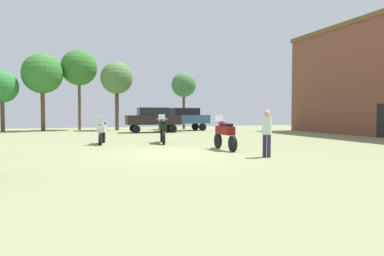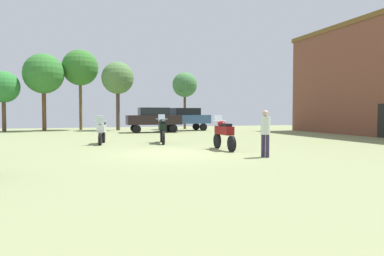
{
  "view_description": "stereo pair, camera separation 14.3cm",
  "coord_description": "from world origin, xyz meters",
  "px_view_note": "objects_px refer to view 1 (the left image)",
  "views": [
    {
      "loc": [
        -3.67,
        -13.57,
        1.63
      ],
      "look_at": [
        2.91,
        6.3,
        0.72
      ],
      "focal_mm": 33.59,
      "sensor_mm": 36.0,
      "label": 1
    },
    {
      "loc": [
        -3.54,
        -13.62,
        1.63
      ],
      "look_at": [
        2.91,
        6.3,
        0.72
      ],
      "focal_mm": 33.59,
      "sensor_mm": 36.0,
      "label": 2
    }
  ],
  "objects_px": {
    "motorcycle_2": "(225,133)",
    "motorcycle_7": "(102,130)",
    "tree_3": "(184,85)",
    "tree_2": "(2,87)",
    "tree_6": "(117,78)",
    "tree_1": "(79,68)",
    "tree_5": "(42,74)",
    "car_1": "(153,118)",
    "motorcycle_5": "(163,129)",
    "person_2": "(267,130)",
    "car_2": "(184,117)"
  },
  "relations": [
    {
      "from": "motorcycle_2",
      "to": "motorcycle_7",
      "type": "xyz_separation_m",
      "value": [
        -4.81,
        4.57,
        -0.02
      ]
    },
    {
      "from": "motorcycle_7",
      "to": "tree_3",
      "type": "xyz_separation_m",
      "value": [
        8.84,
        14.6,
        3.55
      ]
    },
    {
      "from": "tree_2",
      "to": "tree_6",
      "type": "bearing_deg",
      "value": -1.89
    },
    {
      "from": "tree_3",
      "to": "tree_6",
      "type": "relative_size",
      "value": 0.89
    },
    {
      "from": "tree_1",
      "to": "tree_5",
      "type": "xyz_separation_m",
      "value": [
        -3.05,
        -0.94,
        -0.75
      ]
    },
    {
      "from": "motorcycle_2",
      "to": "car_1",
      "type": "distance_m",
      "value": 14.23
    },
    {
      "from": "car_1",
      "to": "tree_1",
      "type": "relative_size",
      "value": 0.59
    },
    {
      "from": "tree_1",
      "to": "tree_6",
      "type": "height_order",
      "value": "tree_1"
    },
    {
      "from": "tree_2",
      "to": "tree_5",
      "type": "distance_m",
      "value": 3.35
    },
    {
      "from": "car_1",
      "to": "tree_2",
      "type": "relative_size",
      "value": 0.86
    },
    {
      "from": "motorcycle_7",
      "to": "tree_5",
      "type": "xyz_separation_m",
      "value": [
        -3.88,
        14.85,
        4.22
      ]
    },
    {
      "from": "tree_2",
      "to": "tree_3",
      "type": "height_order",
      "value": "tree_3"
    },
    {
      "from": "car_1",
      "to": "tree_5",
      "type": "xyz_separation_m",
      "value": [
        -8.6,
        5.2,
        3.77
      ]
    },
    {
      "from": "motorcycle_5",
      "to": "tree_1",
      "type": "distance_m",
      "value": 17.45
    },
    {
      "from": "car_1",
      "to": "tree_3",
      "type": "xyz_separation_m",
      "value": [
        4.12,
        4.95,
        3.1
      ]
    },
    {
      "from": "motorcycle_7",
      "to": "tree_1",
      "type": "distance_m",
      "value": 16.58
    },
    {
      "from": "motorcycle_2",
      "to": "tree_1",
      "type": "relative_size",
      "value": 0.31
    },
    {
      "from": "motorcycle_7",
      "to": "tree_5",
      "type": "relative_size",
      "value": 0.32
    },
    {
      "from": "motorcycle_2",
      "to": "person_2",
      "type": "relative_size",
      "value": 1.32
    },
    {
      "from": "motorcycle_5",
      "to": "car_2",
      "type": "height_order",
      "value": "car_2"
    },
    {
      "from": "car_1",
      "to": "motorcycle_5",
      "type": "bearing_deg",
      "value": 172.05
    },
    {
      "from": "motorcycle_7",
      "to": "tree_6",
      "type": "distance_m",
      "value": 14.86
    },
    {
      "from": "tree_1",
      "to": "tree_2",
      "type": "height_order",
      "value": "tree_1"
    },
    {
      "from": "motorcycle_5",
      "to": "motorcycle_7",
      "type": "bearing_deg",
      "value": -179.26
    },
    {
      "from": "person_2",
      "to": "tree_2",
      "type": "height_order",
      "value": "tree_2"
    },
    {
      "from": "motorcycle_5",
      "to": "car_1",
      "type": "distance_m",
      "value": 10.28
    },
    {
      "from": "car_1",
      "to": "tree_1",
      "type": "xyz_separation_m",
      "value": [
        -5.54,
        6.14,
        4.52
      ]
    },
    {
      "from": "motorcycle_5",
      "to": "tree_6",
      "type": "bearing_deg",
      "value": 102.48
    },
    {
      "from": "motorcycle_7",
      "to": "tree_2",
      "type": "bearing_deg",
      "value": -53.96
    },
    {
      "from": "motorcycle_5",
      "to": "tree_5",
      "type": "xyz_separation_m",
      "value": [
        -6.93,
        15.34,
        4.2
      ]
    },
    {
      "from": "motorcycle_5",
      "to": "tree_6",
      "type": "height_order",
      "value": "tree_6"
    },
    {
      "from": "tree_3",
      "to": "tree_6",
      "type": "xyz_separation_m",
      "value": [
        -6.46,
        -0.47,
        0.41
      ]
    },
    {
      "from": "car_2",
      "to": "tree_2",
      "type": "relative_size",
      "value": 0.89
    },
    {
      "from": "motorcycle_2",
      "to": "car_1",
      "type": "xyz_separation_m",
      "value": [
        -0.09,
        14.22,
        0.43
      ]
    },
    {
      "from": "car_2",
      "to": "tree_5",
      "type": "relative_size",
      "value": 0.67
    },
    {
      "from": "car_2",
      "to": "tree_3",
      "type": "xyz_separation_m",
      "value": [
        0.94,
        3.18,
        3.1
      ]
    },
    {
      "from": "person_2",
      "to": "car_1",
      "type": "bearing_deg",
      "value": -31.07
    },
    {
      "from": "car_2",
      "to": "person_2",
      "type": "xyz_separation_m",
      "value": [
        -2.69,
        -18.85,
        -0.18
      ]
    },
    {
      "from": "tree_1",
      "to": "motorcycle_2",
      "type": "bearing_deg",
      "value": -74.53
    },
    {
      "from": "person_2",
      "to": "car_2",
      "type": "bearing_deg",
      "value": -40.8
    },
    {
      "from": "tree_1",
      "to": "tree_6",
      "type": "distance_m",
      "value": 3.75
    },
    {
      "from": "tree_1",
      "to": "tree_5",
      "type": "distance_m",
      "value": 3.28
    },
    {
      "from": "car_1",
      "to": "tree_3",
      "type": "relative_size",
      "value": 0.79
    },
    {
      "from": "motorcycle_7",
      "to": "tree_3",
      "type": "bearing_deg",
      "value": -110.86
    },
    {
      "from": "tree_3",
      "to": "tree_5",
      "type": "distance_m",
      "value": 12.73
    },
    {
      "from": "motorcycle_7",
      "to": "tree_5",
      "type": "bearing_deg",
      "value": -65.05
    },
    {
      "from": "car_2",
      "to": "tree_1",
      "type": "height_order",
      "value": "tree_1"
    },
    {
      "from": "motorcycle_7",
      "to": "tree_1",
      "type": "height_order",
      "value": "tree_1"
    },
    {
      "from": "tree_2",
      "to": "car_1",
      "type": "bearing_deg",
      "value": -22.3
    },
    {
      "from": "person_2",
      "to": "tree_6",
      "type": "height_order",
      "value": "tree_6"
    }
  ]
}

